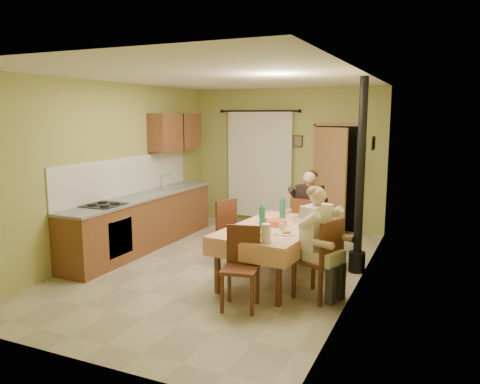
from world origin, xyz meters
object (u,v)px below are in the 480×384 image
at_px(man_right, 318,230).
at_px(stove_flue, 359,203).
at_px(chair_far, 307,241).
at_px(man_far, 309,205).
at_px(dining_table, 275,253).
at_px(chair_near, 240,284).
at_px(chair_right, 318,276).
at_px(chair_left, 236,248).

relative_size(man_right, stove_flue, 0.50).
bearing_deg(chair_far, man_far, 90.00).
relative_size(dining_table, man_right, 1.44).
height_order(chair_far, stove_flue, stove_flue).
height_order(chair_near, chair_right, chair_right).
distance_m(dining_table, stove_flue, 1.42).
bearing_deg(man_far, chair_near, -85.29).
bearing_deg(man_right, chair_near, 153.59).
relative_size(chair_left, stove_flue, 0.36).
height_order(chair_right, man_right, man_right).
distance_m(chair_far, man_far, 0.59).
height_order(chair_right, chair_left, chair_right).
xyz_separation_m(chair_right, man_far, (-0.57, 1.54, 0.59)).
relative_size(dining_table, stove_flue, 0.72).
bearing_deg(stove_flue, chair_right, -102.53).
height_order(dining_table, man_right, man_right).
bearing_deg(dining_table, chair_far, 88.27).
xyz_separation_m(chair_far, chair_left, (-0.87, -0.84, 0.00)).
bearing_deg(chair_left, chair_near, 43.35).
bearing_deg(chair_near, chair_right, -150.15).
bearing_deg(chair_left, chair_right, 81.16).
height_order(dining_table, stove_flue, stove_flue).
distance_m(chair_right, man_right, 0.59).
distance_m(dining_table, man_right, 0.95).
distance_m(dining_table, chair_far, 1.13).
height_order(chair_far, chair_right, chair_right).
xyz_separation_m(dining_table, chair_far, (0.14, 1.12, -0.09)).
bearing_deg(man_far, chair_left, -126.04).
xyz_separation_m(chair_far, man_far, (0.00, 0.01, 0.59)).
height_order(dining_table, chair_near, chair_near).
relative_size(dining_table, chair_near, 2.06).
xyz_separation_m(man_far, man_right, (0.55, -1.54, 0.00)).
distance_m(dining_table, chair_right, 0.83).
distance_m(chair_far, chair_right, 1.63).
relative_size(dining_table, man_far, 1.44).
xyz_separation_m(dining_table, chair_right, (0.71, -0.41, -0.09)).
bearing_deg(chair_near, man_right, -149.35).
distance_m(man_far, stove_flue, 0.91).
xyz_separation_m(chair_right, stove_flue, (0.27, 1.21, 0.73)).
height_order(chair_right, stove_flue, stove_flue).
relative_size(chair_left, man_right, 0.73).
relative_size(chair_far, man_far, 0.71).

